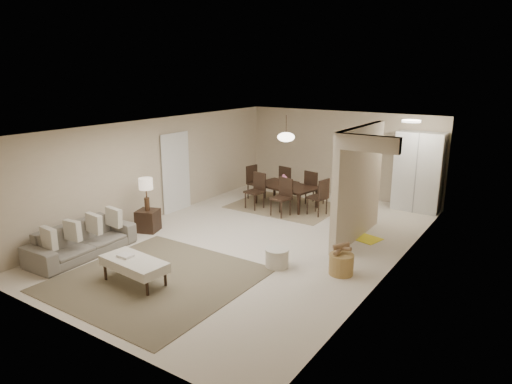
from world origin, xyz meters
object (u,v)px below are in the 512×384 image
Objects in this scene: pantry_cabinet at (419,172)px; wicker_basket at (341,264)px; sofa at (82,240)px; dining_table at (285,196)px; ottoman_bench at (134,264)px; side_table at (148,221)px; round_pouf at (277,258)px.

pantry_cabinet is 4.64× the size of wicker_basket.
pantry_cabinet is 4.90m from wicker_basket.
sofa reaches higher than wicker_basket.
sofa is 1.28× the size of dining_table.
dining_table is (-0.16, 5.54, -0.06)m from ottoman_bench.
ottoman_bench is 2.74m from side_table.
side_table is (-1.82, 2.05, -0.11)m from ottoman_bench.
side_table is at bearing -132.80° from pantry_cabinet.
pantry_cabinet is at bearing 89.26° from wicker_basket.
side_table is 3.54m from round_pouf.
round_pouf is 4.02m from dining_table.
wicker_basket is at bearing -90.74° from pantry_cabinet.
wicker_basket is at bearing -36.04° from dining_table.
pantry_cabinet is at bearing 72.54° from ottoman_bench.
pantry_cabinet is at bearing -37.32° from sofa.
round_pouf is at bearing -1.01° from side_table.
side_table is at bearing 178.99° from round_pouf.
ottoman_bench is 2.63m from round_pouf.
round_pouf is 1.21m from wicker_basket.
dining_table is at bearing 64.55° from side_table.
pantry_cabinet is 3.58m from dining_table.
sofa is (-4.80, -6.88, -0.73)m from pantry_cabinet.
side_table is 1.10× the size of round_pouf.
sofa is at bearing -156.54° from wicker_basket.
sofa reaches higher than round_pouf.
ottoman_bench reaches higher than round_pouf.
side_table is 0.30× the size of dining_table.
sofa is at bearing -97.70° from dining_table.
pantry_cabinet is 5.40m from round_pouf.
sofa is 1.75m from side_table.
round_pouf is at bearing -67.21° from sofa.
ottoman_bench is at bearing -101.53° from sofa.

